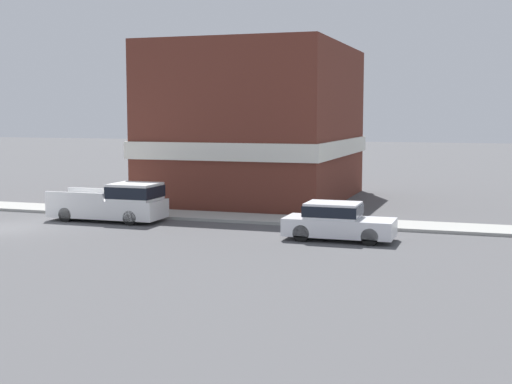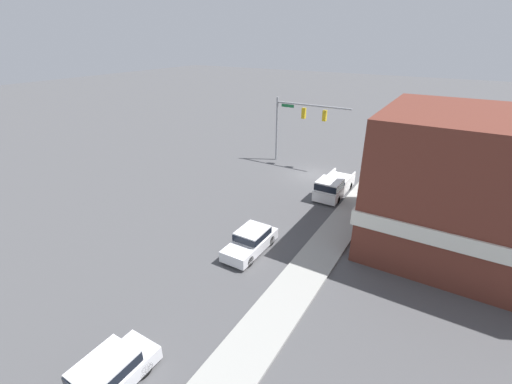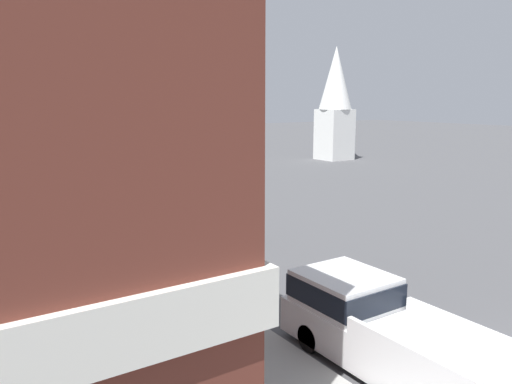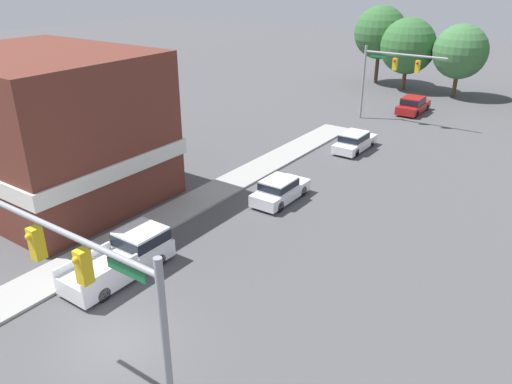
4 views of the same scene
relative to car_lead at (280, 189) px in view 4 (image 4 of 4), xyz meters
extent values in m
plane|color=#4C4C4F|center=(1.70, -14.23, -0.77)|extent=(200.00, 200.00, 0.00)
cube|color=#9E9E99|center=(-4.00, -14.23, -0.70)|extent=(2.40, 60.00, 0.14)
cylinder|color=gray|center=(7.05, -16.52, 2.65)|extent=(0.22, 0.22, 6.83)
cylinder|color=gray|center=(3.11, -16.52, 5.56)|extent=(7.87, 0.18, 0.18)
cube|color=gold|center=(4.02, -16.52, 4.70)|extent=(0.36, 0.36, 1.05)
sphere|color=yellow|center=(4.02, -16.72, 5.01)|extent=(0.22, 0.22, 0.22)
cube|color=gold|center=(1.80, -16.52, 4.70)|extent=(0.36, 0.36, 1.05)
sphere|color=yellow|center=(1.80, -16.72, 5.01)|extent=(0.22, 0.22, 0.22)
cube|color=#196B38|center=(5.85, -16.52, 5.27)|extent=(1.40, 0.04, 0.30)
cylinder|color=gray|center=(-3.71, 19.85, 2.56)|extent=(0.22, 0.22, 6.66)
cylinder|color=gray|center=(-0.10, 19.85, 5.39)|extent=(7.22, 0.18, 0.18)
cube|color=gold|center=(-0.90, 19.85, 4.53)|extent=(0.36, 0.36, 1.05)
sphere|color=red|center=(-0.90, 19.65, 4.84)|extent=(0.22, 0.22, 0.22)
cube|color=gold|center=(1.11, 19.85, 4.53)|extent=(0.36, 0.36, 1.05)
sphere|color=red|center=(1.11, 19.65, 4.84)|extent=(0.22, 0.22, 0.22)
cube|color=#196B38|center=(-2.51, 19.85, 5.10)|extent=(1.40, 0.04, 0.30)
cylinder|color=black|center=(-0.77, 1.43, -0.44)|extent=(0.22, 0.66, 0.66)
cylinder|color=black|center=(0.77, 1.43, -0.44)|extent=(0.22, 0.66, 0.66)
cylinder|color=black|center=(-0.77, -1.23, -0.44)|extent=(0.22, 0.66, 0.66)
cylinder|color=black|center=(0.77, -1.23, -0.44)|extent=(0.22, 0.66, 0.66)
cube|color=silver|center=(0.00, 0.10, -0.24)|extent=(1.76, 4.28, 0.69)
cube|color=silver|center=(0.00, -0.16, 0.41)|extent=(1.62, 2.05, 0.60)
cube|color=black|center=(0.00, -0.16, 0.41)|extent=(1.63, 2.14, 0.42)
cylinder|color=black|center=(-1.04, 12.67, -0.44)|extent=(0.22, 0.66, 0.66)
cylinder|color=black|center=(0.50, 12.67, -0.44)|extent=(0.22, 0.66, 0.66)
cylinder|color=black|center=(-1.04, 9.80, -0.44)|extent=(0.22, 0.66, 0.66)
cylinder|color=black|center=(0.50, 9.80, -0.44)|extent=(0.22, 0.66, 0.66)
cube|color=silver|center=(-0.27, 11.24, -0.27)|extent=(1.76, 4.63, 0.64)
cube|color=silver|center=(-0.27, 10.96, 0.37)|extent=(1.62, 2.22, 0.64)
cube|color=black|center=(-0.27, 10.96, 0.37)|extent=(1.64, 2.31, 0.45)
cylinder|color=black|center=(-1.13, 26.05, -0.44)|extent=(0.22, 0.66, 0.66)
cylinder|color=black|center=(0.57, 26.05, -0.44)|extent=(0.22, 0.66, 0.66)
cylinder|color=black|center=(-1.13, 23.08, -0.44)|extent=(0.22, 0.66, 0.66)
cylinder|color=black|center=(0.57, 23.08, -0.44)|extent=(0.22, 0.66, 0.66)
cube|color=maroon|center=(-0.28, 24.56, -0.22)|extent=(1.92, 4.79, 0.73)
cube|color=maroon|center=(-0.28, 24.27, 0.49)|extent=(1.76, 2.30, 0.68)
cube|color=black|center=(-0.28, 24.27, 0.49)|extent=(1.78, 2.39, 0.48)
cylinder|color=black|center=(-2.49, -9.47, -0.44)|extent=(0.22, 0.66, 0.66)
cylinder|color=black|center=(-0.73, -9.47, -0.44)|extent=(0.22, 0.66, 0.66)
cylinder|color=black|center=(-2.49, -12.78, -0.44)|extent=(0.22, 0.66, 0.66)
cylinder|color=black|center=(-0.73, -12.78, -0.44)|extent=(0.22, 0.66, 0.66)
cube|color=white|center=(-1.61, -11.12, -0.16)|extent=(1.97, 5.34, 0.85)
cube|color=white|center=(-1.61, -9.67, 0.64)|extent=(1.87, 2.03, 0.76)
cube|color=black|center=(-1.61, -9.67, 0.64)|extent=(1.89, 2.11, 0.53)
cube|color=white|center=(-2.54, -12.29, 0.44)|extent=(0.12, 3.01, 0.35)
cube|color=white|center=(-0.68, -12.29, 0.44)|extent=(0.12, 3.01, 0.35)
cube|color=brown|center=(-11.95, -7.23, 3.60)|extent=(12.50, 10.02, 8.74)
cube|color=silver|center=(-11.95, -7.23, 2.28)|extent=(12.80, 10.32, 0.90)
cylinder|color=#4C3823|center=(-8.72, 35.40, 0.85)|extent=(0.44, 0.44, 3.23)
sphere|color=#336633|center=(-8.72, 35.40, 5.22)|extent=(6.13, 6.13, 6.13)
cylinder|color=#4C3823|center=(-4.63, 33.76, 0.31)|extent=(0.44, 0.44, 2.15)
sphere|color=#336633|center=(-4.63, 33.76, 4.17)|extent=(6.19, 6.19, 6.19)
cylinder|color=#4C3823|center=(1.13, 33.55, 0.37)|extent=(0.44, 0.44, 2.28)
sphere|color=#3D703D|center=(1.13, 33.55, 4.08)|extent=(5.70, 5.70, 5.70)
camera|label=1|loc=(27.14, 5.71, 4.17)|focal=50.00mm
camera|label=2|loc=(-9.87, 15.64, 11.90)|focal=24.00mm
camera|label=3|loc=(-9.56, -17.83, 5.07)|focal=35.00mm
camera|label=4|loc=(14.68, -23.35, 12.27)|focal=35.00mm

